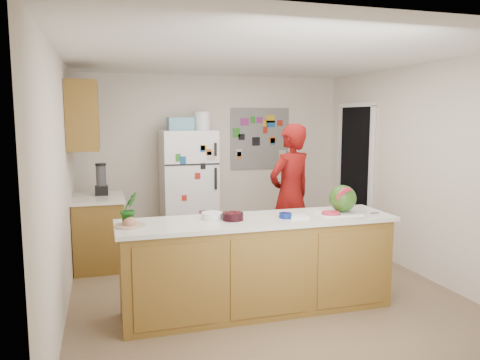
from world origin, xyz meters
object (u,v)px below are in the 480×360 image
object	(u,v)px
refrigerator	(188,190)
watermelon	(343,198)
person	(290,195)
cherry_bowl	(233,216)

from	to	relation	value
refrigerator	watermelon	world-z (taller)	refrigerator
refrigerator	person	bearing A→B (deg)	-46.05
cherry_bowl	watermelon	bearing A→B (deg)	0.33
watermelon	cherry_bowl	distance (m)	1.16
refrigerator	cherry_bowl	distance (m)	2.39
watermelon	refrigerator	bearing A→B (deg)	115.83
watermelon	cherry_bowl	xyz separation A→B (m)	(-1.15, -0.01, -0.11)
refrigerator	person	distance (m)	1.58
refrigerator	watermelon	bearing A→B (deg)	-64.17
person	watermelon	distance (m)	1.25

